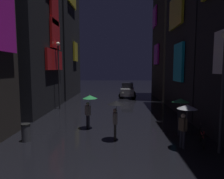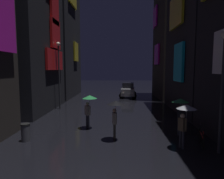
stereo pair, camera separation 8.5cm
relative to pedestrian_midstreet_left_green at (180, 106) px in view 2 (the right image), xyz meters
name	(u,v)px [view 2 (the right image)]	position (x,y,z in m)	size (l,w,h in m)	color
building_left_mid	(27,26)	(-11.41, 6.60, 5.81)	(4.25, 8.30, 14.95)	black
building_right_mid	(201,41)	(3.56, 6.51, 4.46)	(4.25, 8.15, 12.25)	#232328
building_right_far	(174,16)	(3.56, 15.14, 8.68)	(4.25, 7.39, 20.70)	#2D2826
pedestrian_midstreet_left_green	(180,106)	(0.00, 0.00, 0.00)	(0.90, 0.90, 2.12)	#2D2D38
pedestrian_near_crossing_black	(115,109)	(-3.57, -0.84, 0.00)	(0.90, 0.90, 2.12)	#38332D
pedestrian_foreground_right_green	(89,102)	(-5.25, 1.14, 0.00)	(0.90, 0.90, 2.12)	#2D2D38
pedestrian_foreground_left_clear	(185,114)	(-0.34, -1.91, 0.00)	(0.90, 0.90, 2.12)	#2D2D38
bicycle_parked_at_storefront	(201,137)	(0.67, -1.39, -1.28)	(0.53, 1.77, 0.96)	black
car_distant	(128,90)	(-2.17, 15.45, -0.74)	(2.44, 4.24, 1.92)	#99999E
streetlamp_left_far	(59,68)	(-8.93, 7.24, 2.13)	(0.36, 0.36, 6.17)	#2D2D33
streetlamp_right_near	(223,78)	(1.07, -2.31, 1.69)	(0.36, 0.36, 5.36)	#2D2D33
trash_bin	(26,132)	(-8.23, -1.15, -1.20)	(0.46, 0.46, 0.93)	#3F3F47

